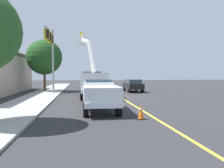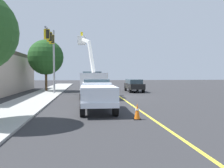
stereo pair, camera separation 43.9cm
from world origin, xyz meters
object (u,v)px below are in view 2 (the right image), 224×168
Objects in this scene: traffic_cone_mid_front at (109,90)px; traffic_cone_leading at (137,112)px; utility_bucket_truck at (93,82)px; service_pickup_truck at (97,94)px; traffic_signal_mast at (52,48)px; passing_minivan at (134,85)px.

traffic_cone_leading is at bearing -179.28° from traffic_cone_mid_front.
service_pickup_truck is at bearing -178.77° from utility_bucket_truck.
traffic_cone_mid_front is 0.11× the size of traffic_signal_mast.
utility_bucket_truck reaches higher than traffic_cone_mid_front.
utility_bucket_truck is 9.46× the size of traffic_cone_leading.
service_pickup_truck is 1.17× the size of passing_minivan.
traffic_cone_mid_front is (15.76, 0.20, -0.01)m from traffic_cone_leading.
traffic_cone_leading is at bearing 169.44° from passing_minivan.
utility_bucket_truck is 4.34m from traffic_cone_mid_front.
traffic_cone_mid_front is (-2.46, 3.59, -0.55)m from passing_minivan.
passing_minivan is 5.67× the size of traffic_cone_mid_front.
traffic_signal_mast reaches higher than traffic_cone_mid_front.
utility_bucket_truck reaches higher than passing_minivan.
passing_minivan reaches higher than traffic_cone_mid_front.
utility_bucket_truck reaches higher than service_pickup_truck.
traffic_cone_leading is at bearing -154.47° from traffic_signal_mast.
passing_minivan is at bearing -19.49° from service_pickup_truck.
traffic_signal_mast reaches higher than traffic_cone_leading.
utility_bucket_truck is 6.16m from traffic_signal_mast.
utility_bucket_truck is 1.46× the size of service_pickup_truck.
traffic_cone_leading is at bearing -144.63° from service_pickup_truck.
traffic_cone_mid_front is (3.64, -2.04, -1.20)m from utility_bucket_truck.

